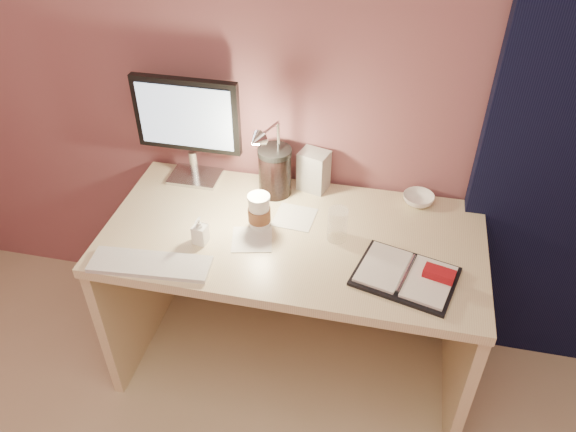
% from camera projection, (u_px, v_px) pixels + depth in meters
% --- Properties ---
extents(desk, '(1.40, 0.70, 0.73)m').
position_uv_depth(desk, '(296.00, 265.00, 2.27)').
color(desk, beige).
rests_on(desk, ground).
extents(monitor, '(0.42, 0.15, 0.45)m').
position_uv_depth(monitor, '(188.00, 121.00, 2.19)').
color(monitor, silver).
rests_on(monitor, desk).
extents(keyboard, '(0.43, 0.16, 0.02)m').
position_uv_depth(keyboard, '(150.00, 264.00, 1.93)').
color(keyboard, white).
rests_on(keyboard, desk).
extents(planner, '(0.38, 0.32, 0.05)m').
position_uv_depth(planner, '(408.00, 275.00, 1.88)').
color(planner, black).
rests_on(planner, desk).
extents(paper_a, '(0.17, 0.17, 0.00)m').
position_uv_depth(paper_a, '(252.00, 239.00, 2.04)').
color(paper_a, silver).
rests_on(paper_a, desk).
extents(paper_b, '(0.16, 0.16, 0.00)m').
position_uv_depth(paper_b, '(295.00, 217.00, 2.14)').
color(paper_b, silver).
rests_on(paper_b, desk).
extents(coffee_cup, '(0.08, 0.08, 0.14)m').
position_uv_depth(coffee_cup, '(259.00, 212.00, 2.07)').
color(coffee_cup, white).
rests_on(coffee_cup, desk).
extents(clear_cup, '(0.07, 0.07, 0.13)m').
position_uv_depth(clear_cup, '(337.00, 224.00, 2.01)').
color(clear_cup, white).
rests_on(clear_cup, desk).
extents(bowl, '(0.16, 0.16, 0.04)m').
position_uv_depth(bowl, '(418.00, 199.00, 2.21)').
color(bowl, white).
rests_on(bowl, desk).
extents(lotion_bottle, '(0.06, 0.06, 0.11)m').
position_uv_depth(lotion_bottle, '(200.00, 230.00, 2.00)').
color(lotion_bottle, white).
rests_on(lotion_bottle, desk).
extents(dark_jar, '(0.13, 0.13, 0.18)m').
position_uv_depth(dark_jar, '(275.00, 174.00, 2.22)').
color(dark_jar, black).
rests_on(dark_jar, desk).
extents(product_box, '(0.13, 0.12, 0.17)m').
position_uv_depth(product_box, '(314.00, 170.00, 2.25)').
color(product_box, silver).
rests_on(product_box, desk).
extents(desk_lamp, '(0.13, 0.21, 0.34)m').
position_uv_depth(desk_lamp, '(281.00, 159.00, 2.07)').
color(desk_lamp, silver).
rests_on(desk_lamp, desk).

